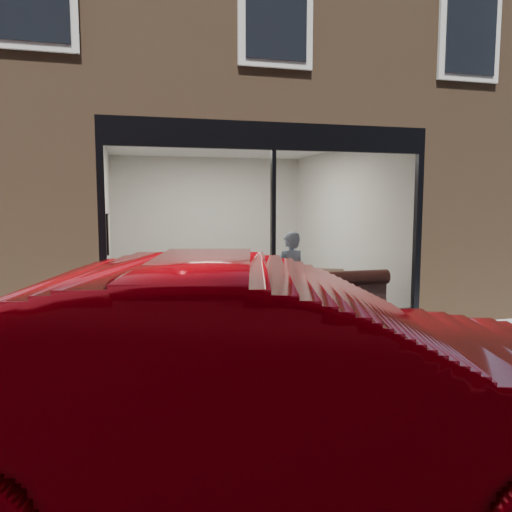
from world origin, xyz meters
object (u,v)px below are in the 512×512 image
object	(u,v)px
parked_car	(266,388)
cafe_chair_left	(144,305)
person	(290,278)
cafe_table_right	(326,272)
banquette	(266,316)
cafe_table_left	(222,274)

from	to	relation	value
parked_car	cafe_chair_left	bearing A→B (deg)	19.88
person	cafe_table_right	xyz separation A→B (m)	(0.97, 0.75, -0.04)
banquette	person	bearing A→B (deg)	27.82
cafe_chair_left	parked_car	world-z (taller)	parked_car
cafe_table_left	parked_car	distance (m)	5.82
banquette	parked_car	bearing A→B (deg)	-105.88
person	cafe_table_left	world-z (taller)	person
parked_car	person	bearing A→B (deg)	-6.22
banquette	parked_car	size ratio (longest dim) A/B	0.79
cafe_table_left	cafe_chair_left	distance (m)	1.49
banquette	person	distance (m)	0.79
cafe_chair_left	parked_car	distance (m)	5.86
cafe_table_left	person	bearing A→B (deg)	-45.18
cafe_table_right	banquette	bearing A→B (deg)	-145.39
person	banquette	bearing A→B (deg)	12.91
banquette	cafe_table_left	distance (m)	1.41
person	cafe_table_left	size ratio (longest dim) A/B	2.27
cafe_table_right	cafe_chair_left	bearing A→B (deg)	175.58
cafe_chair_left	parked_car	bearing A→B (deg)	87.81
cafe_chair_left	person	bearing A→B (deg)	149.05
person	cafe_chair_left	distance (m)	2.62
banquette	cafe_chair_left	size ratio (longest dim) A/B	10.13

